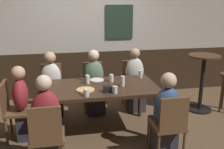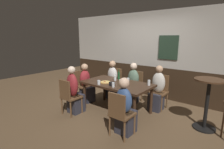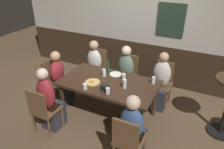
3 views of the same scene
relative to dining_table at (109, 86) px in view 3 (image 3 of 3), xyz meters
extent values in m
plane|color=brown|center=(0.00, 0.00, -0.66)|extent=(12.00, 12.00, 0.00)
cube|color=#332316|center=(0.00, 1.65, -0.19)|extent=(6.40, 0.10, 0.95)
cube|color=#B7B2A8|center=(0.00, 1.65, 1.11)|extent=(6.40, 0.10, 1.65)
cube|color=#233828|center=(0.63, 1.58, 0.89)|extent=(0.56, 0.03, 0.68)
cube|color=#382316|center=(0.00, 0.00, 0.05)|extent=(1.71, 0.95, 0.05)
cylinder|color=#382316|center=(-0.76, -0.39, -0.32)|extent=(0.07, 0.07, 0.69)
cylinder|color=#382316|center=(0.76, -0.39, -0.32)|extent=(0.07, 0.07, 0.69)
cylinder|color=#382316|center=(-0.76, 0.39, -0.32)|extent=(0.07, 0.07, 0.69)
cylinder|color=#382316|center=(0.76, 0.39, -0.32)|extent=(0.07, 0.07, 0.69)
cube|color=brown|center=(-0.75, -0.81, -0.23)|extent=(0.40, 0.40, 0.04)
cube|color=brown|center=(-0.75, -0.99, 0.00)|extent=(0.36, 0.04, 0.43)
cylinder|color=brown|center=(-0.92, -0.64, -0.46)|extent=(0.04, 0.04, 0.41)
cylinder|color=brown|center=(-0.58, -0.64, -0.46)|extent=(0.04, 0.04, 0.41)
cylinder|color=brown|center=(-0.92, -0.98, -0.46)|extent=(0.04, 0.04, 0.41)
cylinder|color=brown|center=(-0.58, -0.98, -0.46)|extent=(0.04, 0.04, 0.41)
cube|color=brown|center=(0.00, 0.81, -0.23)|extent=(0.40, 0.40, 0.04)
cube|color=brown|center=(0.00, 0.99, 0.00)|extent=(0.36, 0.04, 0.43)
cylinder|color=brown|center=(0.17, 0.64, -0.46)|extent=(0.04, 0.04, 0.41)
cylinder|color=brown|center=(-0.17, 0.64, -0.46)|extent=(0.04, 0.04, 0.41)
cylinder|color=brown|center=(0.17, 0.98, -0.46)|extent=(0.04, 0.04, 0.41)
cylinder|color=brown|center=(-0.17, 0.98, -0.46)|extent=(0.04, 0.04, 0.41)
cube|color=brown|center=(-1.20, 0.00, -0.23)|extent=(0.40, 0.40, 0.04)
cube|color=brown|center=(-1.38, 0.00, 0.00)|extent=(0.04, 0.36, 0.43)
cylinder|color=brown|center=(-1.03, 0.17, -0.46)|extent=(0.04, 0.04, 0.41)
cylinder|color=brown|center=(-1.03, -0.17, -0.46)|extent=(0.04, 0.04, 0.41)
cylinder|color=brown|center=(-1.37, 0.17, -0.46)|extent=(0.04, 0.04, 0.41)
cylinder|color=brown|center=(-1.37, -0.17, -0.46)|extent=(0.04, 0.04, 0.41)
cube|color=brown|center=(-0.75, 0.81, -0.23)|extent=(0.40, 0.40, 0.04)
cube|color=brown|center=(-0.75, 0.99, 0.00)|extent=(0.36, 0.04, 0.43)
cylinder|color=brown|center=(-0.58, 0.64, -0.46)|extent=(0.04, 0.04, 0.41)
cylinder|color=brown|center=(-0.92, 0.64, -0.46)|extent=(0.04, 0.04, 0.41)
cylinder|color=brown|center=(-0.58, 0.98, -0.46)|extent=(0.04, 0.04, 0.41)
cylinder|color=brown|center=(-0.92, 0.98, -0.46)|extent=(0.04, 0.04, 0.41)
cube|color=brown|center=(0.75, 0.81, -0.23)|extent=(0.40, 0.40, 0.04)
cube|color=brown|center=(0.75, 0.99, 0.00)|extent=(0.36, 0.04, 0.43)
cylinder|color=brown|center=(0.92, 0.64, -0.46)|extent=(0.04, 0.04, 0.41)
cylinder|color=brown|center=(0.58, 0.64, -0.46)|extent=(0.04, 0.04, 0.41)
cylinder|color=brown|center=(0.92, 0.98, -0.46)|extent=(0.04, 0.04, 0.41)
cylinder|color=brown|center=(0.58, 0.98, -0.46)|extent=(0.04, 0.04, 0.41)
cube|color=brown|center=(0.75, -0.81, -0.23)|extent=(0.40, 0.40, 0.04)
cube|color=brown|center=(0.75, -0.99, 0.00)|extent=(0.36, 0.04, 0.43)
cylinder|color=brown|center=(0.58, -0.64, -0.46)|extent=(0.04, 0.04, 0.41)
cylinder|color=brown|center=(0.92, -0.64, -0.46)|extent=(0.04, 0.04, 0.41)
cube|color=#2D2D38|center=(-0.75, -0.68, -0.44)|extent=(0.32, 0.34, 0.45)
ellipsoid|color=maroon|center=(-0.75, -0.77, 0.07)|extent=(0.34, 0.22, 0.55)
sphere|color=beige|center=(-0.75, -0.77, 0.43)|extent=(0.18, 0.18, 0.18)
cube|color=#2D2D38|center=(0.00, 0.68, -0.44)|extent=(0.32, 0.34, 0.45)
ellipsoid|color=#56705B|center=(0.00, 0.77, 0.05)|extent=(0.34, 0.22, 0.51)
sphere|color=beige|center=(0.00, 0.77, 0.39)|extent=(0.19, 0.19, 0.19)
cube|color=#2D2D38|center=(-1.07, 0.00, -0.44)|extent=(0.34, 0.32, 0.45)
ellipsoid|color=maroon|center=(-1.16, 0.00, 0.02)|extent=(0.22, 0.34, 0.47)
sphere|color=tan|center=(-1.16, 0.00, 0.35)|extent=(0.20, 0.20, 0.20)
cube|color=#2D2D38|center=(-0.75, 0.68, -0.44)|extent=(0.32, 0.34, 0.45)
ellipsoid|color=silver|center=(-0.75, 0.77, 0.04)|extent=(0.34, 0.22, 0.50)
sphere|color=tan|center=(-0.75, 0.77, 0.38)|extent=(0.20, 0.20, 0.20)
cube|color=#2D2D38|center=(0.75, 0.68, -0.44)|extent=(0.32, 0.34, 0.45)
ellipsoid|color=beige|center=(0.75, 0.77, 0.05)|extent=(0.34, 0.22, 0.53)
sphere|color=tan|center=(0.75, 0.77, 0.40)|extent=(0.18, 0.18, 0.18)
cube|color=#2D2D38|center=(0.75, -0.68, -0.44)|extent=(0.32, 0.34, 0.45)
ellipsoid|color=#334C7A|center=(0.75, -0.77, 0.03)|extent=(0.34, 0.22, 0.49)
sphere|color=#DBB293|center=(0.75, -0.77, 0.37)|extent=(0.20, 0.20, 0.20)
cylinder|color=tan|center=(-0.24, -0.15, 0.09)|extent=(0.27, 0.27, 0.02)
cylinder|color=#DBB760|center=(-0.24, -0.15, 0.10)|extent=(0.24, 0.24, 0.01)
cylinder|color=maroon|center=(-0.23, -0.18, 0.11)|extent=(0.03, 0.03, 0.00)
cylinder|color=maroon|center=(-0.24, -0.16, 0.11)|extent=(0.03, 0.03, 0.00)
cylinder|color=maroon|center=(-0.26, -0.19, 0.11)|extent=(0.03, 0.03, 0.00)
cylinder|color=silver|center=(0.21, 0.19, 0.14)|extent=(0.07, 0.07, 0.12)
cylinder|color=#C6842D|center=(0.21, 0.19, 0.12)|extent=(0.06, 0.06, 0.09)
cylinder|color=silver|center=(0.16, -0.34, 0.13)|extent=(0.07, 0.07, 0.10)
cylinder|color=#C6842D|center=(0.16, -0.34, 0.10)|extent=(0.06, 0.06, 0.05)
cylinder|color=silver|center=(0.33, -0.06, 0.16)|extent=(0.06, 0.06, 0.16)
cylinder|color=#331E14|center=(0.33, -0.06, 0.11)|extent=(0.06, 0.06, 0.06)
cylinder|color=silver|center=(-0.18, 0.16, 0.15)|extent=(0.07, 0.07, 0.14)
cylinder|color=#C6842D|center=(-0.18, 0.16, 0.12)|extent=(0.06, 0.06, 0.07)
cylinder|color=silver|center=(0.72, 0.30, 0.14)|extent=(0.06, 0.06, 0.13)
cylinder|color=silver|center=(0.72, 0.30, 0.11)|extent=(0.06, 0.06, 0.06)
cylinder|color=silver|center=(-0.24, -0.39, 0.13)|extent=(0.07, 0.07, 0.10)
cylinder|color=#331E14|center=(-0.24, -0.39, 0.10)|extent=(0.07, 0.07, 0.05)
cylinder|color=#194723|center=(-0.18, 0.32, 0.18)|extent=(0.06, 0.06, 0.20)
cylinder|color=#194723|center=(-0.18, 0.32, 0.31)|extent=(0.03, 0.03, 0.07)
cylinder|color=white|center=(-0.01, 0.30, 0.08)|extent=(0.23, 0.23, 0.01)
cube|color=black|center=(0.07, -0.27, 0.12)|extent=(0.11, 0.09, 0.09)
cylinder|color=black|center=(1.94, 0.44, -0.65)|extent=(0.44, 0.44, 0.03)
camera|label=1|loc=(-0.50, -3.64, 1.33)|focal=41.27mm
camera|label=2|loc=(2.47, -3.27, 1.19)|focal=27.50mm
camera|label=3|loc=(1.51, -2.90, 1.97)|focal=34.30mm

